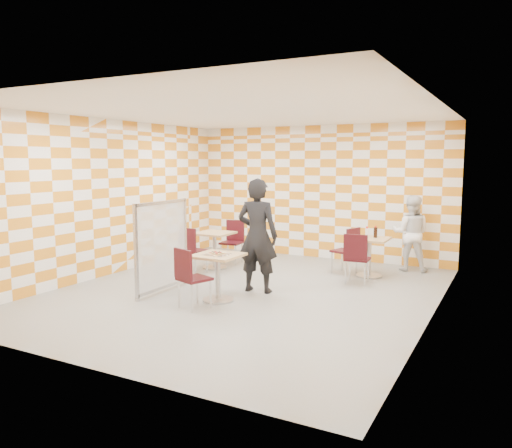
{
  "coord_description": "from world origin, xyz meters",
  "views": [
    {
      "loc": [
        3.98,
        -7.18,
        2.21
      ],
      "look_at": [
        0.1,
        0.2,
        1.15
      ],
      "focal_mm": 35.0,
      "sensor_mm": 36.0,
      "label": 1
    }
  ],
  "objects_px": {
    "chair_second_front": "(356,255)",
    "main_table": "(218,269)",
    "chair_empty_far": "(233,238)",
    "chair_empty_near": "(191,247)",
    "man_white": "(411,233)",
    "soda_bottle": "(375,232)",
    "sport_bottle": "(367,232)",
    "chair_second_side": "(348,247)",
    "man_dark": "(257,236)",
    "chair_main_front": "(189,274)",
    "partition": "(162,246)",
    "second_table": "(369,250)",
    "empty_table": "(215,244)"
  },
  "relations": [
    {
      "from": "main_table",
      "to": "soda_bottle",
      "type": "bearing_deg",
      "value": 58.34
    },
    {
      "from": "chair_second_side",
      "to": "sport_bottle",
      "type": "distance_m",
      "value": 0.45
    },
    {
      "from": "empty_table",
      "to": "sport_bottle",
      "type": "bearing_deg",
      "value": 16.47
    },
    {
      "from": "empty_table",
      "to": "chair_second_front",
      "type": "distance_m",
      "value": 2.99
    },
    {
      "from": "second_table",
      "to": "chair_second_front",
      "type": "relative_size",
      "value": 0.81
    },
    {
      "from": "main_table",
      "to": "empty_table",
      "type": "relative_size",
      "value": 1.0
    },
    {
      "from": "second_table",
      "to": "man_dark",
      "type": "bearing_deg",
      "value": -124.96
    },
    {
      "from": "chair_empty_far",
      "to": "man_dark",
      "type": "bearing_deg",
      "value": -50.24
    },
    {
      "from": "main_table",
      "to": "chair_main_front",
      "type": "height_order",
      "value": "chair_main_front"
    },
    {
      "from": "soda_bottle",
      "to": "second_table",
      "type": "bearing_deg",
      "value": -134.49
    },
    {
      "from": "chair_main_front",
      "to": "soda_bottle",
      "type": "xyz_separation_m",
      "value": [
        1.89,
        3.44,
        0.31
      ]
    },
    {
      "from": "main_table",
      "to": "chair_main_front",
      "type": "bearing_deg",
      "value": -102.81
    },
    {
      "from": "man_white",
      "to": "empty_table",
      "type": "bearing_deg",
      "value": 18.36
    },
    {
      "from": "soda_bottle",
      "to": "main_table",
      "type": "bearing_deg",
      "value": -121.66
    },
    {
      "from": "second_table",
      "to": "chair_empty_near",
      "type": "bearing_deg",
      "value": -155.62
    },
    {
      "from": "second_table",
      "to": "chair_main_front",
      "type": "xyz_separation_m",
      "value": [
        -1.81,
        -3.35,
        0.04
      ]
    },
    {
      "from": "chair_empty_near",
      "to": "sport_bottle",
      "type": "relative_size",
      "value": 4.62
    },
    {
      "from": "chair_second_front",
      "to": "chair_empty_far",
      "type": "distance_m",
      "value": 3.01
    },
    {
      "from": "chair_empty_near",
      "to": "chair_empty_far",
      "type": "relative_size",
      "value": 1.0
    },
    {
      "from": "chair_second_side",
      "to": "man_dark",
      "type": "distance_m",
      "value": 2.23
    },
    {
      "from": "man_white",
      "to": "chair_empty_near",
      "type": "bearing_deg",
      "value": 25.97
    },
    {
      "from": "empty_table",
      "to": "chair_empty_near",
      "type": "xyz_separation_m",
      "value": [
        -0.1,
        -0.69,
        0.04
      ]
    },
    {
      "from": "chair_main_front",
      "to": "chair_empty_far",
      "type": "height_order",
      "value": "same"
    },
    {
      "from": "man_white",
      "to": "chair_empty_far",
      "type": "bearing_deg",
      "value": 9.3
    },
    {
      "from": "main_table",
      "to": "chair_empty_near",
      "type": "distance_m",
      "value": 1.99
    },
    {
      "from": "main_table",
      "to": "partition",
      "type": "xyz_separation_m",
      "value": [
        -1.12,
        0.04,
        0.28
      ]
    },
    {
      "from": "empty_table",
      "to": "man_dark",
      "type": "bearing_deg",
      "value": -37.04
    },
    {
      "from": "chair_empty_near",
      "to": "chair_main_front",
      "type": "bearing_deg",
      "value": -55.64
    },
    {
      "from": "chair_empty_far",
      "to": "soda_bottle",
      "type": "bearing_deg",
      "value": 2.87
    },
    {
      "from": "chair_empty_far",
      "to": "chair_empty_near",
      "type": "bearing_deg",
      "value": -96.76
    },
    {
      "from": "second_table",
      "to": "soda_bottle",
      "type": "distance_m",
      "value": 0.37
    },
    {
      "from": "chair_empty_far",
      "to": "chair_second_front",
      "type": "bearing_deg",
      "value": -12.71
    },
    {
      "from": "man_white",
      "to": "soda_bottle",
      "type": "height_order",
      "value": "man_white"
    },
    {
      "from": "man_white",
      "to": "partition",
      "type": "bearing_deg",
      "value": 40.96
    },
    {
      "from": "chair_empty_near",
      "to": "sport_bottle",
      "type": "height_order",
      "value": "sport_bottle"
    },
    {
      "from": "soda_bottle",
      "to": "partition",
      "type": "bearing_deg",
      "value": -135.64
    },
    {
      "from": "man_dark",
      "to": "soda_bottle",
      "type": "distance_m",
      "value": 2.53
    },
    {
      "from": "chair_main_front",
      "to": "sport_bottle",
      "type": "relative_size",
      "value": 4.62
    },
    {
      "from": "chair_second_side",
      "to": "man_dark",
      "type": "bearing_deg",
      "value": -116.38
    },
    {
      "from": "chair_empty_far",
      "to": "man_dark",
      "type": "height_order",
      "value": "man_dark"
    },
    {
      "from": "chair_second_front",
      "to": "main_table",
      "type": "bearing_deg",
      "value": -128.74
    },
    {
      "from": "chair_second_front",
      "to": "chair_second_side",
      "type": "relative_size",
      "value": 1.0
    },
    {
      "from": "chair_empty_far",
      "to": "second_table",
      "type": "bearing_deg",
      "value": 1.26
    },
    {
      "from": "chair_second_front",
      "to": "man_white",
      "type": "xyz_separation_m",
      "value": [
        0.63,
        1.65,
        0.22
      ]
    },
    {
      "from": "man_dark",
      "to": "empty_table",
      "type": "bearing_deg",
      "value": -43.52
    },
    {
      "from": "chair_main_front",
      "to": "partition",
      "type": "relative_size",
      "value": 0.6
    },
    {
      "from": "chair_main_front",
      "to": "man_dark",
      "type": "distance_m",
      "value": 1.5
    },
    {
      "from": "chair_second_side",
      "to": "man_dark",
      "type": "height_order",
      "value": "man_dark"
    },
    {
      "from": "second_table",
      "to": "chair_second_side",
      "type": "xyz_separation_m",
      "value": [
        -0.41,
        -0.01,
        0.04
      ]
    },
    {
      "from": "soda_bottle",
      "to": "sport_bottle",
      "type": "bearing_deg",
      "value": 165.0
    }
  ]
}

